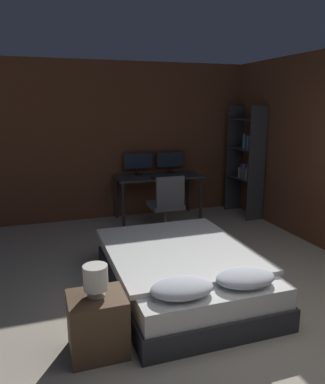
{
  "coord_description": "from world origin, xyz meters",
  "views": [
    {
      "loc": [
        -1.86,
        -2.14,
        1.98
      ],
      "look_at": [
        -0.19,
        2.83,
        0.75
      ],
      "focal_mm": 35.0,
      "sensor_mm": 36.0,
      "label": 1
    }
  ],
  "objects": [
    {
      "name": "monitor_left",
      "position": [
        -0.19,
        4.17,
        0.99
      ],
      "size": [
        0.53,
        0.16,
        0.38
      ],
      "color": "black",
      "rests_on": "desk"
    },
    {
      "name": "ground_plane",
      "position": [
        0.0,
        0.0,
        0.0
      ],
      "size": [
        20.0,
        20.0,
        0.0
      ],
      "primitive_type": "plane",
      "color": "#B2A893"
    },
    {
      "name": "computer_mouse",
      "position": [
        0.39,
        3.72,
        0.79
      ],
      "size": [
        0.07,
        0.05,
        0.04
      ],
      "color": "black",
      "rests_on": "desk"
    },
    {
      "name": "keyboard",
      "position": [
        0.11,
        3.72,
        0.78
      ],
      "size": [
        0.38,
        0.13,
        0.02
      ],
      "color": "black",
      "rests_on": "desk"
    },
    {
      "name": "wall_back",
      "position": [
        0.0,
        4.34,
        1.35
      ],
      "size": [
        12.0,
        0.06,
        2.7
      ],
      "color": "brown",
      "rests_on": "ground_plane"
    },
    {
      "name": "monitor_right",
      "position": [
        0.41,
        4.17,
        0.99
      ],
      "size": [
        0.53,
        0.16,
        0.38
      ],
      "color": "black",
      "rests_on": "desk"
    },
    {
      "name": "bed",
      "position": [
        -0.49,
        1.29,
        0.24
      ],
      "size": [
        1.48,
        2.08,
        0.55
      ],
      "color": "#2D2D33",
      "rests_on": "ground_plane"
    },
    {
      "name": "nightstand",
      "position": [
        -1.5,
        0.58,
        0.25
      ],
      "size": [
        0.46,
        0.4,
        0.5
      ],
      "color": "brown",
      "rests_on": "ground_plane"
    },
    {
      "name": "bookshelf",
      "position": [
        1.66,
        3.61,
        1.06
      ],
      "size": [
        0.32,
        0.79,
        1.96
      ],
      "color": "#333338",
      "rests_on": "ground_plane"
    },
    {
      "name": "desk",
      "position": [
        0.11,
        3.94,
        0.68
      ],
      "size": [
        1.49,
        0.65,
        0.77
      ],
      "color": "#38383D",
      "rests_on": "ground_plane"
    },
    {
      "name": "bedside_lamp",
      "position": [
        -1.5,
        0.58,
        0.65
      ],
      "size": [
        0.2,
        0.2,
        0.26
      ],
      "color": "gray",
      "rests_on": "nightstand"
    },
    {
      "name": "office_chair",
      "position": [
        0.01,
        3.21,
        0.38
      ],
      "size": [
        0.52,
        0.52,
        0.93
      ],
      "color": "black",
      "rests_on": "ground_plane"
    }
  ]
}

